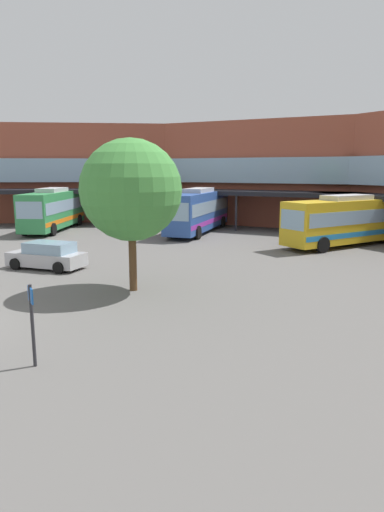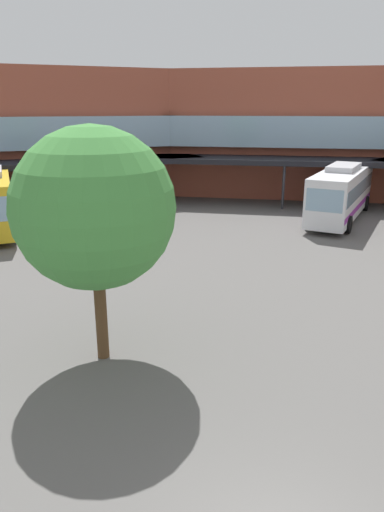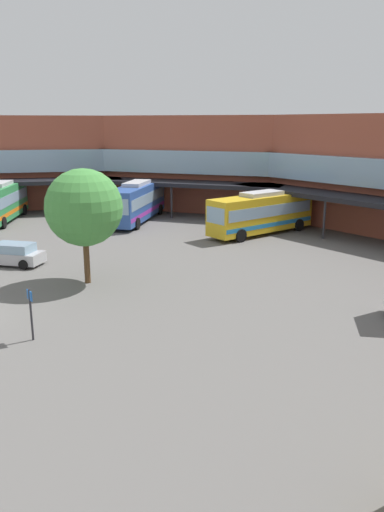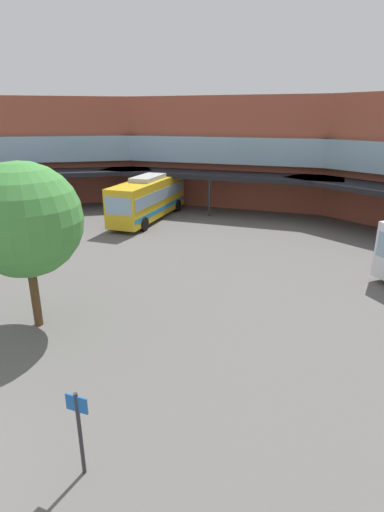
{
  "view_description": "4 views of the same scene",
  "coord_description": "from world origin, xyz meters",
  "px_view_note": "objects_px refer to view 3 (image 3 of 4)",
  "views": [
    {
      "loc": [
        17.09,
        4.48,
        5.6
      ],
      "look_at": [
        -0.62,
        9.51,
        2.07
      ],
      "focal_mm": 31.79,
      "sensor_mm": 36.0,
      "label": 1
    },
    {
      "loc": [
        -2.06,
        -5.71,
        7.42
      ],
      "look_at": [
        -0.16,
        13.74,
        1.18
      ],
      "focal_mm": 32.96,
      "sensor_mm": 36.0,
      "label": 2
    },
    {
      "loc": [
        26.54,
        1.95,
        9.57
      ],
      "look_at": [
        -0.03,
        12.97,
        2.0
      ],
      "focal_mm": 35.66,
      "sensor_mm": 36.0,
      "label": 3
    },
    {
      "loc": [
        10.73,
        -1.31,
        8.62
      ],
      "look_at": [
        0.11,
        13.89,
        2.04
      ],
      "focal_mm": 27.98,
      "sensor_mm": 36.0,
      "label": 4
    }
  ],
  "objects_px": {
    "bus_0": "(137,201)",
    "stop_sign_post": "(31,309)",
    "bus_2": "(0,202)",
    "parked_car": "(12,254)",
    "bus_3": "(261,213)",
    "plaza_tree": "(84,208)"
  },
  "relations": [
    {
      "from": "stop_sign_post",
      "to": "bus_2",
      "type": "bearing_deg",
      "value": 179.8
    },
    {
      "from": "bus_0",
      "to": "stop_sign_post",
      "type": "xyz_separation_m",
      "value": [
        25.88,
        -12.67,
        -0.51
      ]
    },
    {
      "from": "parked_car",
      "to": "bus_0",
      "type": "bearing_deg",
      "value": -100.36
    },
    {
      "from": "bus_0",
      "to": "stop_sign_post",
      "type": "distance_m",
      "value": 28.82
    },
    {
      "from": "bus_0",
      "to": "parked_car",
      "type": "height_order",
      "value": "bus_0"
    },
    {
      "from": "bus_3",
      "to": "stop_sign_post",
      "type": "distance_m",
      "value": 26.3
    },
    {
      "from": "bus_0",
      "to": "parked_car",
      "type": "relative_size",
      "value": 2.42
    },
    {
      "from": "bus_0",
      "to": "plaza_tree",
      "type": "xyz_separation_m",
      "value": [
        18.3,
        -8.66,
        2.67
      ]
    },
    {
      "from": "parked_car",
      "to": "plaza_tree",
      "type": "xyz_separation_m",
      "value": [
        6.09,
        4.0,
        3.93
      ]
    },
    {
      "from": "bus_3",
      "to": "parked_car",
      "type": "bearing_deg",
      "value": -9.81
    },
    {
      "from": "bus_0",
      "to": "plaza_tree",
      "type": "height_order",
      "value": "plaza_tree"
    },
    {
      "from": "bus_2",
      "to": "bus_0",
      "type": "bearing_deg",
      "value": 87.23
    },
    {
      "from": "bus_2",
      "to": "parked_car",
      "type": "bearing_deg",
      "value": 18.88
    },
    {
      "from": "bus_2",
      "to": "parked_car",
      "type": "height_order",
      "value": "bus_2"
    },
    {
      "from": "parked_car",
      "to": "plaza_tree",
      "type": "bearing_deg",
      "value": 159.02
    },
    {
      "from": "parked_car",
      "to": "bus_2",
      "type": "bearing_deg",
      "value": -54.67
    },
    {
      "from": "bus_2",
      "to": "bus_3",
      "type": "xyz_separation_m",
      "value": [
        15.1,
        20.87,
        -0.08
      ]
    },
    {
      "from": "plaza_tree",
      "to": "bus_2",
      "type": "bearing_deg",
      "value": -170.54
    },
    {
      "from": "stop_sign_post",
      "to": "plaza_tree",
      "type": "bearing_deg",
      "value": 152.15
    },
    {
      "from": "bus_2",
      "to": "plaza_tree",
      "type": "height_order",
      "value": "plaza_tree"
    },
    {
      "from": "bus_0",
      "to": "bus_2",
      "type": "relative_size",
      "value": 1.01
    },
    {
      "from": "bus_3",
      "to": "parked_car",
      "type": "distance_m",
      "value": 21.13
    }
  ]
}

